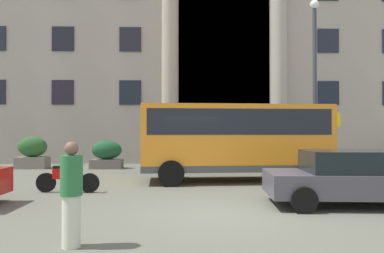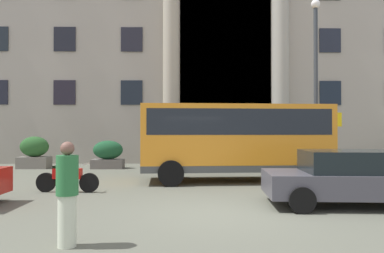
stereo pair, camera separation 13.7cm
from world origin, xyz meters
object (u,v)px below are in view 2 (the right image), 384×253
orange_minibus (234,136)px  white_taxi_kerbside (351,178)px  motorcycle_far_end (66,178)px  motorcycle_near_kerb (361,176)px  bus_stop_sign (336,137)px  lamppost_plaza_centre (316,72)px  pedestrian_man_red_shirt (67,194)px  hedge_planter_far_west (34,153)px  hedge_planter_far_east (108,155)px  hedge_planter_entrance_left (302,152)px

orange_minibus → white_taxi_kerbside: orange_minibus is taller
white_taxi_kerbside → motorcycle_far_end: (-7.89, 2.25, -0.26)m
motorcycle_near_kerb → motorcycle_far_end: (-9.38, -0.31, -0.00)m
orange_minibus → bus_stop_sign: (4.61, 1.68, -0.04)m
lamppost_plaza_centre → pedestrian_man_red_shirt: bearing=-127.3°
orange_minibus → lamppost_plaza_centre: (3.94, 2.26, 2.80)m
hedge_planter_far_west → pedestrian_man_red_shirt: (5.71, -12.85, 0.09)m
bus_stop_sign → hedge_planter_far_east: bearing=163.2°
hedge_planter_entrance_left → motorcycle_near_kerb: 6.93m
bus_stop_sign → motorcycle_near_kerb: size_ratio=1.36×
hedge_planter_far_east → motorcycle_near_kerb: size_ratio=0.80×
hedge_planter_far_west → white_taxi_kerbside: size_ratio=0.37×
bus_stop_sign → pedestrian_man_red_shirt: size_ratio=1.56×
hedge_planter_far_west → white_taxi_kerbside: 15.30m
motorcycle_near_kerb → lamppost_plaza_centre: lamppost_plaza_centre is taller
bus_stop_sign → pedestrian_man_red_shirt: bus_stop_sign is taller
hedge_planter_entrance_left → pedestrian_man_red_shirt: (-7.94, -12.65, 0.06)m
pedestrian_man_red_shirt → hedge_planter_far_west: bearing=77.9°
hedge_planter_entrance_left → motorcycle_far_end: (-9.68, -7.22, -0.36)m
motorcycle_far_end → pedestrian_man_red_shirt: 5.72m
white_taxi_kerbside → lamppost_plaza_centre: size_ratio=0.56×
pedestrian_man_red_shirt → motorcycle_far_end: bearing=71.7°
bus_stop_sign → hedge_planter_far_east: 10.91m
white_taxi_kerbside → motorcycle_far_end: 8.21m
hedge_planter_far_east → orange_minibus: bearing=-39.8°
hedge_planter_entrance_left → white_taxi_kerbside: 9.64m
orange_minibus → motorcycle_far_end: size_ratio=3.59×
motorcycle_near_kerb → orange_minibus: bearing=155.1°
orange_minibus → motorcycle_far_end: 6.23m
orange_minibus → motorcycle_near_kerb: (3.80, -2.17, -1.25)m
hedge_planter_far_west → motorcycle_near_kerb: bearing=-28.1°
hedge_planter_entrance_left → lamppost_plaza_centre: lamppost_plaza_centre is taller
hedge_planter_entrance_left → white_taxi_kerbside: size_ratio=0.41×
pedestrian_man_red_shirt → lamppost_plaza_centre: (7.76, 10.17, 3.63)m
orange_minibus → lamppost_plaza_centre: size_ratio=0.91×
hedge_planter_far_east → hedge_planter_entrance_left: bearing=-0.5°
pedestrian_man_red_shirt → lamppost_plaza_centre: bearing=16.6°
motorcycle_far_end → pedestrian_man_red_shirt: bearing=-67.7°
orange_minibus → bus_stop_sign: size_ratio=2.63×
motorcycle_near_kerb → lamppost_plaza_centre: 6.00m
hedge_planter_far_west → lamppost_plaza_centre: bearing=-11.2°
lamppost_plaza_centre → motorcycle_near_kerb: bearing=-91.7°
orange_minibus → motorcycle_near_kerb: 4.56m
hedge_planter_entrance_left → lamppost_plaza_centre: size_ratio=0.23×
hedge_planter_far_east → motorcycle_near_kerb: (9.59, -7.00, -0.23)m
bus_stop_sign → hedge_planter_far_west: size_ratio=1.66×
hedge_planter_far_west → lamppost_plaza_centre: 14.24m
orange_minibus → bus_stop_sign: 4.90m
hedge_planter_far_west → lamppost_plaza_centre: size_ratio=0.21×
hedge_planter_entrance_left → motorcycle_far_end: bearing=-143.3°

